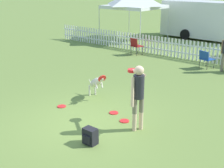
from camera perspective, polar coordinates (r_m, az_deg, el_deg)
ground_plane at (r=8.60m, az=-4.42°, el=-7.14°), size 240.00×240.00×0.00m
handler_person at (r=7.87m, az=4.76°, el=-1.01°), size 0.89×0.97×1.73m
leaping_dog at (r=10.16m, az=-2.88°, el=0.26°), size 1.16×0.62×0.93m
frisbee_near_handler at (r=8.68m, az=2.28°, el=-6.76°), size 0.26×0.26×0.02m
frisbee_near_dog at (r=9.19m, az=0.31°, el=-5.28°), size 0.26×0.26×0.02m
frisbee_midfield at (r=9.77m, az=-9.20°, el=-4.06°), size 0.26×0.26×0.02m
backpack_on_grass at (r=7.50m, az=-4.03°, el=-9.51°), size 0.33×0.27×0.40m
picket_fence at (r=15.32m, az=18.05°, el=5.32°), size 20.55×0.04×0.95m
folding_chair_blue_left at (r=14.34m, az=16.78°, el=4.59°), size 0.65×0.66×0.80m
folding_chair_center at (r=16.39m, az=4.36°, el=7.16°), size 0.60×0.62×0.88m
equipment_trailer at (r=21.85m, az=16.42°, el=11.30°), size 6.09×2.49×2.44m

